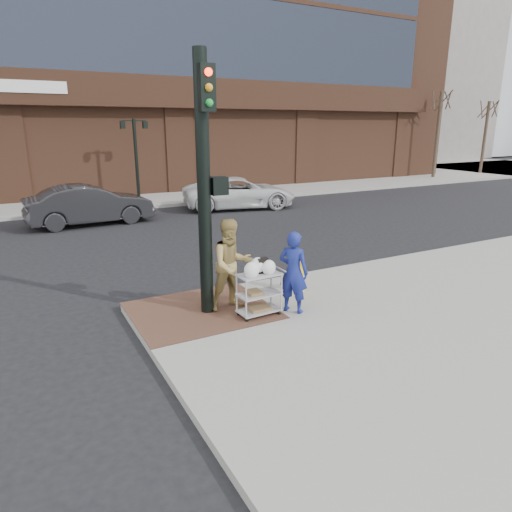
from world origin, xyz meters
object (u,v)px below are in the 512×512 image
woman_blue (293,272)px  utility_cart (259,290)px  pedestrian_tan (232,265)px  fire_hydrant (300,273)px  minivan_white (239,193)px  lamp_post (136,151)px  traffic_signal_pole (205,180)px  sedan_dark (90,205)px

woman_blue → utility_cart: bearing=43.3°
pedestrian_tan → fire_hydrant: bearing=7.7°
minivan_white → utility_cart: size_ratio=4.55×
lamp_post → pedestrian_tan: 15.48m
lamp_post → utility_cart: (-1.66, -15.87, -1.94)m
lamp_post → utility_cart: lamp_post is taller
lamp_post → utility_cart: size_ratio=3.41×
traffic_signal_pole → woman_blue: 2.51m
sedan_dark → utility_cart: bearing=-176.5°
fire_hydrant → lamp_post: bearing=89.4°
woman_blue → utility_cart: (-0.70, 0.15, -0.31)m
traffic_signal_pole → fire_hydrant: traffic_signal_pole is taller
pedestrian_tan → minivan_white: size_ratio=0.35×
woman_blue → sedan_dark: woman_blue is taller
woman_blue → minivan_white: woman_blue is taller
lamp_post → traffic_signal_pole: size_ratio=0.80×
traffic_signal_pole → woman_blue: traffic_signal_pole is taller
utility_cart → minivan_white: bearing=65.4°
lamp_post → pedestrian_tan: lamp_post is taller
lamp_post → traffic_signal_pole: 15.43m
fire_hydrant → woman_blue: bearing=-129.7°
lamp_post → sedan_dark: bearing=-124.8°
minivan_white → utility_cart: (-5.52, -12.05, -0.06)m
sedan_dark → fire_hydrant: bearing=-168.2°
woman_blue → fire_hydrant: 1.33m
traffic_signal_pole → woman_blue: (1.52, -0.79, -1.84)m
pedestrian_tan → utility_cart: (0.31, -0.59, -0.41)m
lamp_post → utility_cart: bearing=-96.0°
minivan_white → fire_hydrant: minivan_white is taller
lamp_post → sedan_dark: lamp_post is taller
traffic_signal_pole → pedestrian_tan: size_ratio=2.65×
pedestrian_tan → sedan_dark: pedestrian_tan is taller
minivan_white → fire_hydrant: bearing=173.1°
woman_blue → pedestrian_tan: size_ratio=0.89×
lamp_post → minivan_white: (3.85, -3.82, -1.88)m
traffic_signal_pole → sedan_dark: size_ratio=1.04×
traffic_signal_pole → minivan_white: bearing=61.0°
woman_blue → minivan_white: 13.12m
utility_cart → fire_hydrant: 1.72m
sedan_dark → fire_hydrant: (2.89, -10.66, -0.23)m
lamp_post → fire_hydrant: size_ratio=4.95×
lamp_post → fire_hydrant: 15.19m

